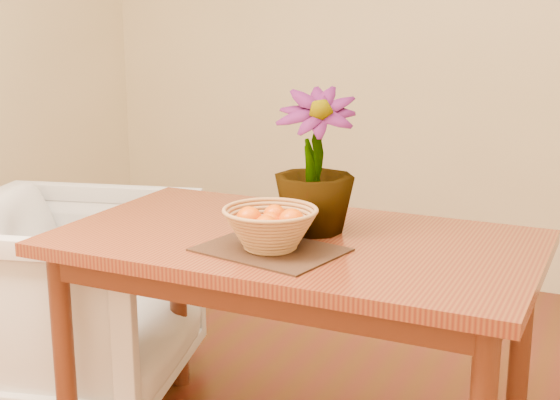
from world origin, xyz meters
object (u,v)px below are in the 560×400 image
at_px(wicker_basket, 270,230).
at_px(armchair, 70,291).
at_px(potted_plant, 314,162).
at_px(table, 295,265).

height_order(wicker_basket, armchair, wicker_basket).
bearing_deg(armchair, potted_plant, -104.81).
bearing_deg(potted_plant, armchair, 160.95).
bearing_deg(armchair, table, -109.20).
relative_size(table, potted_plant, 3.27).
distance_m(potted_plant, armchair, 1.10).
xyz_separation_m(table, wicker_basket, (-0.01, -0.16, 0.15)).
bearing_deg(table, potted_plant, 67.55).
relative_size(table, wicker_basket, 5.30).
height_order(table, wicker_basket, wicker_basket).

